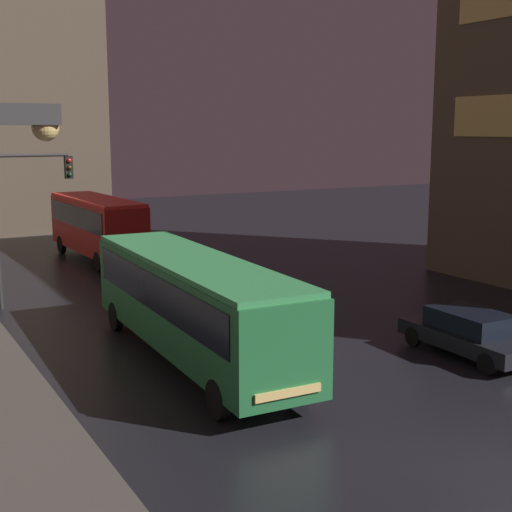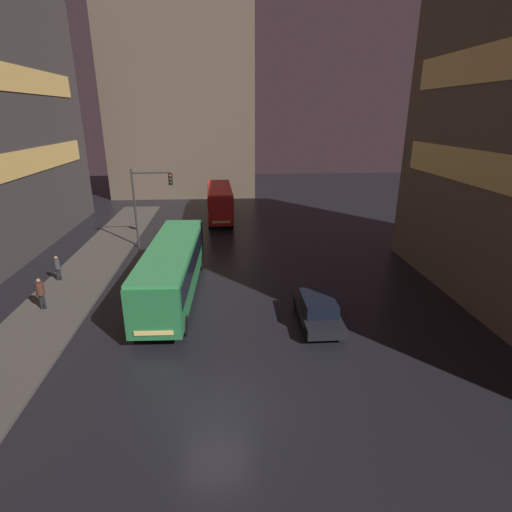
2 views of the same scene
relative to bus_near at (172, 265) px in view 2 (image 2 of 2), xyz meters
The scene contains 9 objects.
ground_plane 10.42m from the bus_near, 75.41° to the right, with size 120.00×120.00×0.00m, color black.
sidewalk_left 6.70m from the bus_near, behind, with size 4.00×48.00×0.15m.
building_far_backdrop 36.22m from the bus_near, 93.44° to the left, with size 18.07×12.00×24.51m.
bus_near is the anchor object (origin of this frame).
bus_far 18.18m from the bus_near, 81.90° to the left, with size 2.65×9.26×3.36m.
car_taxi 8.64m from the bus_near, 25.73° to the right, with size 1.95×4.57×1.42m.
pedestrian_near 8.12m from the bus_near, 160.24° to the left, with size 0.37×0.37×1.63m.
pedestrian_mid 7.09m from the bus_near, 169.01° to the right, with size 0.46×0.46×1.79m.
traffic_light_main 10.21m from the bus_near, 106.87° to the left, with size 3.13×0.35×6.26m.
Camera 2 is at (0.57, -11.81, 10.20)m, focal length 28.00 mm.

